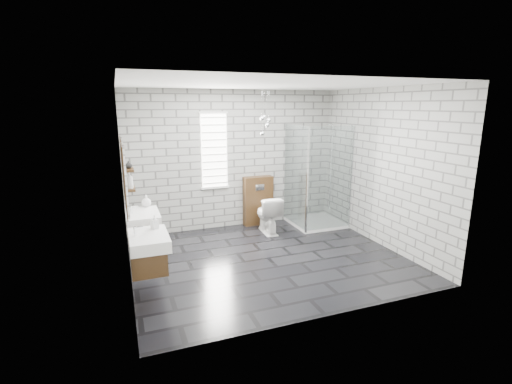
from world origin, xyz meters
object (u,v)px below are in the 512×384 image
vanity_left (145,242)px  shower_enclosure (315,202)px  toilet (268,214)px  vanity_right (140,219)px  cistern_panel (258,201)px

vanity_left → shower_enclosure: 3.87m
toilet → shower_enclosure: bearing=-176.2°
vanity_right → cistern_panel: (2.38, 1.31, -0.26)m
vanity_left → cistern_panel: 3.34m
vanity_right → cistern_panel: 2.73m
cistern_panel → vanity_left: bearing=-135.7°
vanity_left → vanity_right: bearing=90.0°
vanity_right → shower_enclosure: 3.51m
shower_enclosure → toilet: bearing=-179.4°
cistern_panel → toilet: bearing=-90.0°
vanity_right → cistern_panel: size_ratio=1.57×
shower_enclosure → toilet: 1.04m
shower_enclosure → vanity_left: bearing=-152.1°
cistern_panel → toilet: cistern_panel is taller
vanity_left → toilet: (2.38, 1.80, -0.40)m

